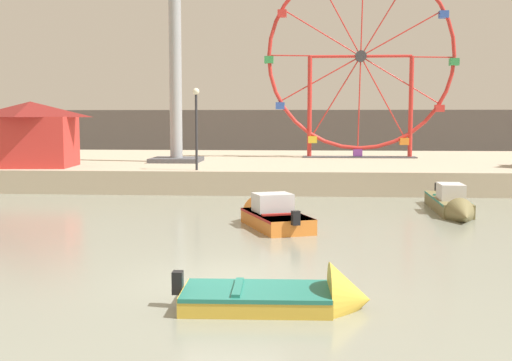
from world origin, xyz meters
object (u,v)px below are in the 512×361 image
ferris_wheel_red_frame (361,60)px  promenade_lamp_near (196,117)px  motorboat_mustard_yellow (298,298)px  carnival_booth_red_striped (31,133)px  motorboat_orange_hull (269,215)px  drop_tower_steel_tower (175,22)px  motorboat_olive_wood (452,204)px

ferris_wheel_red_frame → promenade_lamp_near: 14.03m
motorboat_mustard_yellow → carnival_booth_red_striped: (-13.77, 20.03, 2.68)m
motorboat_orange_hull → drop_tower_steel_tower: 18.02m
ferris_wheel_red_frame → motorboat_mustard_yellow: bearing=-97.4°
motorboat_mustard_yellow → ferris_wheel_red_frame: ferris_wheel_red_frame is taller
motorboat_orange_hull → ferris_wheel_red_frame: size_ratio=0.37×
motorboat_mustard_yellow → drop_tower_steel_tower: 26.79m
ferris_wheel_red_frame → carnival_booth_red_striped: (-17.51, -8.90, -4.39)m
promenade_lamp_near → motorboat_olive_wood: bearing=-28.2°
ferris_wheel_red_frame → motorboat_orange_hull: bearing=-103.9°
ferris_wheel_red_frame → carnival_booth_red_striped: bearing=-153.1°
ferris_wheel_red_frame → carnival_booth_red_striped: ferris_wheel_red_frame is taller
motorboat_mustard_yellow → motorboat_olive_wood: (5.83, 12.73, 0.16)m
motorboat_olive_wood → drop_tower_steel_tower: 19.37m
drop_tower_steel_tower → promenade_lamp_near: 8.12m
motorboat_mustard_yellow → carnival_booth_red_striped: 24.45m
motorboat_orange_hull → drop_tower_steel_tower: drop_tower_steel_tower is taller
motorboat_olive_wood → motorboat_orange_hull: (-6.85, -3.02, -0.02)m
carnival_booth_red_striped → ferris_wheel_red_frame: bearing=21.9°
motorboat_mustard_yellow → drop_tower_steel_tower: (-7.07, 24.27, 8.85)m
motorboat_mustard_yellow → motorboat_olive_wood: size_ratio=0.62×
motorboat_mustard_yellow → promenade_lamp_near: (-4.97, 18.53, 3.51)m
motorboat_olive_wood → motorboat_orange_hull: 7.49m
carnival_booth_red_striped → motorboat_olive_wood: bearing=-25.5°
motorboat_olive_wood → promenade_lamp_near: bearing=-115.7°
motorboat_olive_wood → carnival_booth_red_striped: (-19.60, 7.30, 2.52)m
motorboat_mustard_yellow → ferris_wheel_red_frame: bearing=80.9°
drop_tower_steel_tower → carnival_booth_red_striped: (-6.70, -4.24, -6.16)m
promenade_lamp_near → ferris_wheel_red_frame: bearing=50.1°
drop_tower_steel_tower → motorboat_mustard_yellow: bearing=-73.8°
motorboat_olive_wood → drop_tower_steel_tower: drop_tower_steel_tower is taller
motorboat_mustard_yellow → promenade_lamp_near: bearing=103.3°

